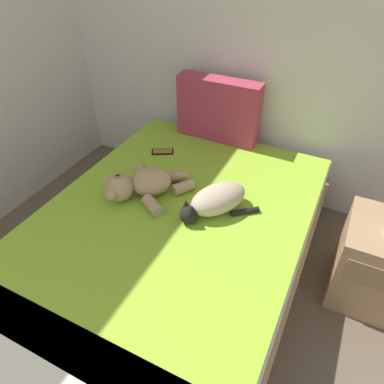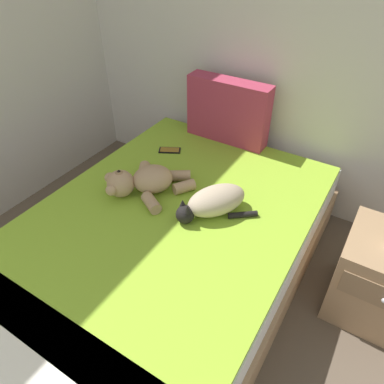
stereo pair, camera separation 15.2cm
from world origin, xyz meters
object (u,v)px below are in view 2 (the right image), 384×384
at_px(patterned_cushion, 228,111).
at_px(cat, 213,202).
at_px(nightstand, 384,280).
at_px(cell_phone, 170,150).
at_px(teddy_bear, 144,181).
at_px(bed, 167,249).

bearing_deg(patterned_cushion, cat, -67.70).
bearing_deg(nightstand, cell_phone, 173.25).
height_order(cell_phone, nightstand, nightstand).
relative_size(teddy_bear, nightstand, 0.94).
bearing_deg(bed, nightstand, 20.21).
height_order(patterned_cushion, nightstand, patterned_cushion).
xyz_separation_m(teddy_bear, nightstand, (1.35, 0.28, -0.30)).
bearing_deg(cat, cell_phone, 144.70).
bearing_deg(teddy_bear, cell_phone, 106.18).
bearing_deg(teddy_bear, patterned_cushion, 81.20).
xyz_separation_m(bed, patterned_cushion, (-0.12, 0.94, 0.46)).
relative_size(cell_phone, nightstand, 0.33).
bearing_deg(cell_phone, patterned_cushion, 54.15).
bearing_deg(cell_phone, cat, -35.30).
xyz_separation_m(patterned_cushion, cat, (0.31, -0.75, -0.15)).
distance_m(teddy_bear, nightstand, 1.41).
distance_m(teddy_bear, cell_phone, 0.47).
distance_m(patterned_cushion, nightstand, 1.41).
xyz_separation_m(cat, teddy_bear, (-0.43, -0.05, 0.00)).
height_order(bed, cell_phone, cell_phone).
relative_size(patterned_cushion, teddy_bear, 1.24).
xyz_separation_m(teddy_bear, cell_phone, (-0.13, 0.45, -0.07)).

